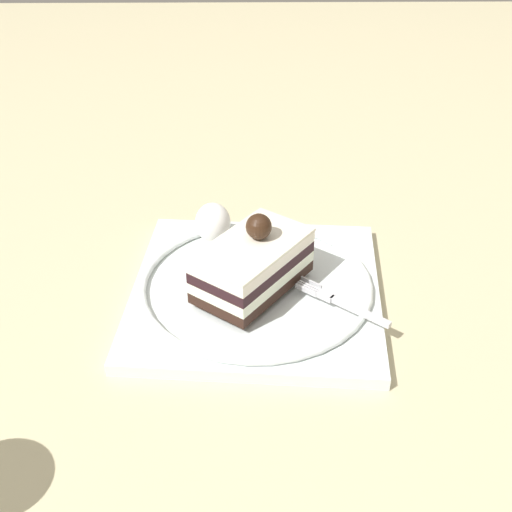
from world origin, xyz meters
TOP-DOWN VIEW (x-y plane):
  - ground_plane at (0.00, 0.00)m, footprint 2.40×2.40m
  - dessert_plate at (-0.01, -0.01)m, footprint 0.27×0.27m
  - cake_slice at (-0.00, -0.02)m, footprint 0.14×0.13m
  - whipped_cream_dollop at (-0.08, -0.06)m, footprint 0.04×0.04m
  - fork at (0.03, 0.07)m, footprint 0.07×0.08m

SIDE VIEW (x-z plane):
  - ground_plane at x=0.00m, z-range 0.00..0.00m
  - dessert_plate at x=-0.01m, z-range 0.00..0.02m
  - fork at x=0.03m, z-range 0.02..0.03m
  - whipped_cream_dollop at x=-0.08m, z-range 0.02..0.06m
  - cake_slice at x=0.00m, z-range 0.01..0.08m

